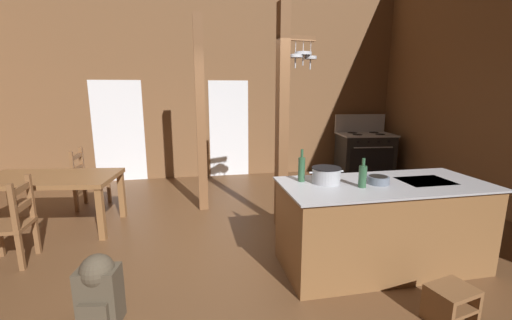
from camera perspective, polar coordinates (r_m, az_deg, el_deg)
The scene contains 17 objects.
ground_plane at distance 4.00m, azimuth -4.23°, elevation -16.80°, with size 9.01×8.17×0.10m, color brown.
wall_back at distance 7.26m, azimuth -8.22°, elevation 15.25°, with size 9.01×0.14×4.59m, color brown.
glazed_door_back_left at distance 7.36m, azimuth -22.43°, elevation 4.51°, with size 1.00×0.01×2.05m, color white.
glazed_panel_back_right at distance 7.26m, azimuth -4.64°, elevation 5.29°, with size 0.84×0.01×2.05m, color white.
kitchen_island at distance 3.86m, azimuth 20.69°, elevation -10.35°, with size 2.17×0.97×0.92m.
stove_range at distance 7.66m, azimuth 18.04°, elevation 0.98°, with size 1.22×0.92×1.32m.
support_post_with_pot_rack at distance 4.47m, azimuth 4.81°, elevation 8.06°, with size 0.56×0.25×2.94m.
support_post_center at distance 5.16m, azimuth -9.42°, elevation 7.36°, with size 0.14×0.14×2.94m.
step_stool at distance 3.37m, azimuth 30.39°, elevation -20.12°, with size 0.41×0.35×0.30m.
dining_table at distance 5.25m, azimuth -31.79°, elevation -3.33°, with size 1.81×1.12×0.74m.
ladderback_chair_near_window at distance 4.52m, azimuth -36.29°, elevation -8.81°, with size 0.44×0.44×0.95m.
ladderback_chair_by_post at distance 5.99m, azimuth -26.78°, elevation -3.05°, with size 0.47×0.47×0.95m.
backpack at distance 3.15m, azimuth -25.28°, elevation -19.10°, with size 0.35×0.34×0.60m.
stockpot_on_counter at distance 3.52m, azimuth 11.92°, elevation -2.56°, with size 0.37×0.30×0.17m.
mixing_bowl_on_counter at distance 3.66m, azimuth 20.15°, elevation -3.22°, with size 0.22×0.22×0.08m.
bottle_tall_on_counter at distance 3.53m, azimuth 7.80°, elevation -1.48°, with size 0.07×0.07×0.35m.
bottle_short_on_counter at distance 3.45m, azimuth 17.76°, elevation -2.60°, with size 0.08×0.08×0.29m.
Camera 1 is at (-0.39, -3.48, 1.89)m, focal length 23.39 mm.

